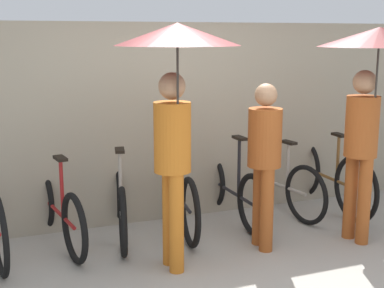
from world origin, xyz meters
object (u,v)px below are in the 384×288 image
object	(u,v)px
parked_bicycle_4	(231,190)
pedestrian_center	(264,154)
parked_bicycle_3	(178,195)
parked_bicycle_5	(277,182)
parked_bicycle_2	(121,203)
parked_bicycle_6	(327,176)
pedestrian_leading	(176,80)
pedestrian_trailing	(373,71)
parked_bicycle_1	(58,210)

from	to	relation	value
parked_bicycle_4	pedestrian_center	distance (m)	1.01
parked_bicycle_3	pedestrian_center	bearing A→B (deg)	-136.96
parked_bicycle_4	parked_bicycle_5	world-z (taller)	parked_bicycle_4
parked_bicycle_2	parked_bicycle_5	world-z (taller)	parked_bicycle_5
parked_bicycle_6	pedestrian_leading	distance (m)	2.81
parked_bicycle_3	pedestrian_leading	world-z (taller)	pedestrian_leading
parked_bicycle_5	pedestrian_center	size ratio (longest dim) A/B	1.01
parked_bicycle_4	parked_bicycle_6	bearing A→B (deg)	-91.28
pedestrian_center	pedestrian_trailing	bearing A→B (deg)	169.19
parked_bicycle_1	parked_bicycle_2	world-z (taller)	parked_bicycle_1
parked_bicycle_1	parked_bicycle_6	xyz separation A→B (m)	(3.15, -0.01, 0.04)
parked_bicycle_3	parked_bicycle_1	bearing A→B (deg)	96.75
pedestrian_leading	parked_bicycle_2	bearing A→B (deg)	-76.96
parked_bicycle_6	parked_bicycle_3	bearing A→B (deg)	90.82
parked_bicycle_5	pedestrian_center	distance (m)	1.27
parked_bicycle_2	pedestrian_center	xyz separation A→B (m)	(1.21, -0.81, 0.58)
parked_bicycle_3	pedestrian_leading	size ratio (longest dim) A/B	0.82
parked_bicycle_4	pedestrian_leading	distance (m)	1.97
parked_bicycle_3	parked_bicycle_2	bearing A→B (deg)	97.04
parked_bicycle_1	pedestrian_leading	distance (m)	1.91
parked_bicycle_6	pedestrian_leading	xyz separation A→B (m)	(-2.28, -1.03, 1.29)
parked_bicycle_4	pedestrian_leading	xyz separation A→B (m)	(-1.01, -1.04, 1.33)
parked_bicycle_6	parked_bicycle_4	bearing A→B (deg)	90.08
parked_bicycle_1	parked_bicycle_2	distance (m)	0.63
parked_bicycle_4	pedestrian_center	xyz separation A→B (m)	(-0.05, -0.83, 0.58)
pedestrian_leading	pedestrian_trailing	world-z (taller)	pedestrian_leading
parked_bicycle_1	parked_bicycle_4	distance (m)	1.89
parked_bicycle_1	pedestrian_center	size ratio (longest dim) A/B	1.06
parked_bicycle_6	parked_bicycle_1	bearing A→B (deg)	90.48
parked_bicycle_1	pedestrian_leading	size ratio (longest dim) A/B	0.80
parked_bicycle_1	parked_bicycle_3	bearing A→B (deg)	-99.17
parked_bicycle_2	parked_bicycle_5	distance (m)	1.89
parked_bicycle_6	pedestrian_center	world-z (taller)	pedestrian_center
parked_bicycle_2	pedestrian_trailing	distance (m)	2.80
pedestrian_center	pedestrian_trailing	distance (m)	1.28
parked_bicycle_5	parked_bicycle_4	bearing A→B (deg)	87.31
parked_bicycle_2	parked_bicycle_4	size ratio (longest dim) A/B	0.99
parked_bicycle_4	parked_bicycle_5	xyz separation A→B (m)	(0.63, 0.07, -0.00)
parked_bicycle_2	parked_bicycle_3	distance (m)	0.63
parked_bicycle_6	pedestrian_trailing	xyz separation A→B (m)	(-0.33, -1.09, 1.32)
parked_bicycle_2	parked_bicycle_3	bearing A→B (deg)	-78.92
parked_bicycle_4	parked_bicycle_5	bearing A→B (deg)	-84.51
pedestrian_center	parked_bicycle_6	bearing A→B (deg)	-143.03
parked_bicycle_2	parked_bicycle_5	bearing A→B (deg)	-76.03
pedestrian_leading	parked_bicycle_4	bearing A→B (deg)	-134.58
parked_bicycle_5	pedestrian_center	world-z (taller)	pedestrian_center
pedestrian_leading	parked_bicycle_1	bearing A→B (deg)	-50.16
parked_bicycle_2	pedestrian_trailing	bearing A→B (deg)	-105.07
parked_bicycle_2	pedestrian_leading	bearing A→B (deg)	-155.14
parked_bicycle_5	pedestrian_leading	distance (m)	2.39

